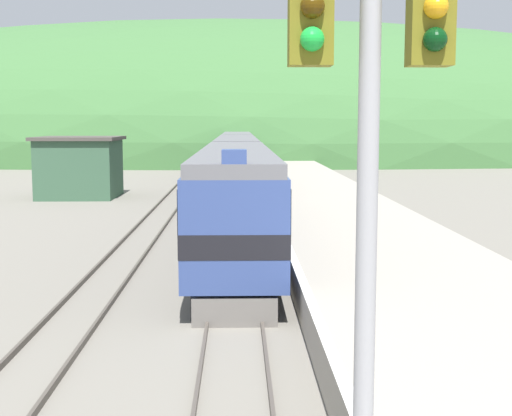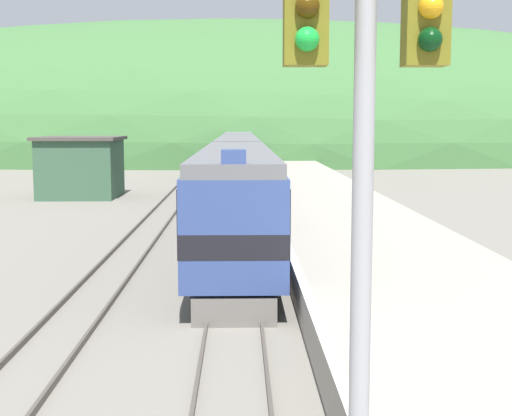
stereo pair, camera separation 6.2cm
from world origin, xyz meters
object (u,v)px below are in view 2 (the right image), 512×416
object	(u,v)px
carriage_second	(238,165)
carriage_third	(238,152)
carriage_fourth	(239,145)
express_train_lead_car	(236,197)
signal_mast_main	(364,140)

from	to	relation	value
carriage_second	carriage_third	size ratio (longest dim) A/B	1.00
carriage_third	carriage_fourth	xyz separation A→B (m)	(0.00, 21.43, 0.00)
carriage_second	carriage_fourth	distance (m)	42.87
express_train_lead_car	signal_mast_main	bearing A→B (deg)	-86.55
carriage_fourth	signal_mast_main	xyz separation A→B (m)	(1.31, -86.60, 2.84)
signal_mast_main	carriage_third	bearing A→B (deg)	91.15
express_train_lead_car	carriage_second	size ratio (longest dim) A/B	1.03
carriage_third	signal_mast_main	world-z (taller)	signal_mast_main
carriage_third	express_train_lead_car	bearing A→B (deg)	-90.00
express_train_lead_car	carriage_fourth	size ratio (longest dim) A/B	1.03
express_train_lead_car	signal_mast_main	xyz separation A→B (m)	(1.31, -21.75, 2.83)
carriage_second	carriage_fourth	world-z (taller)	same
carriage_third	signal_mast_main	size ratio (longest dim) A/B	2.62
express_train_lead_car	signal_mast_main	world-z (taller)	signal_mast_main
express_train_lead_car	carriage_second	bearing A→B (deg)	90.00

